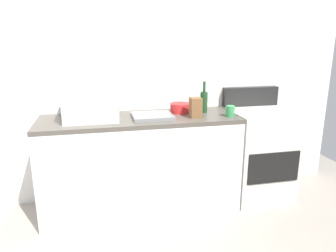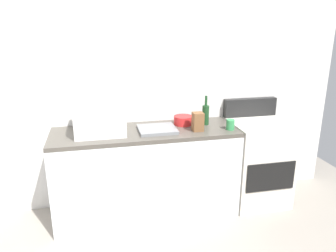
# 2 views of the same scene
# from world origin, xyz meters

# --- Properties ---
(wall_back) EXTENTS (5.00, 0.10, 2.60)m
(wall_back) POSITION_xyz_m (0.00, 1.55, 1.30)
(wall_back) COLOR silver
(wall_back) RESTS_ON ground_plane
(kitchen_counter) EXTENTS (1.80, 0.60, 0.90)m
(kitchen_counter) POSITION_xyz_m (0.30, 1.20, 0.45)
(kitchen_counter) COLOR silver
(kitchen_counter) RESTS_ON ground_plane
(stove_oven) EXTENTS (0.60, 0.61, 1.10)m
(stove_oven) POSITION_xyz_m (1.52, 1.21, 0.47)
(stove_oven) COLOR silver
(stove_oven) RESTS_ON ground_plane
(microwave) EXTENTS (0.46, 0.34, 0.27)m
(microwave) POSITION_xyz_m (-0.12, 1.18, 1.04)
(microwave) COLOR white
(microwave) RESTS_ON kitchen_counter
(sink_basin) EXTENTS (0.36, 0.32, 0.03)m
(sink_basin) POSITION_xyz_m (0.41, 1.16, 0.92)
(sink_basin) COLOR slate
(sink_basin) RESTS_ON kitchen_counter
(wine_bottle) EXTENTS (0.07, 0.07, 0.30)m
(wine_bottle) POSITION_xyz_m (0.93, 1.26, 1.01)
(wine_bottle) COLOR #193F1E
(wine_bottle) RESTS_ON kitchen_counter
(coffee_mug) EXTENTS (0.08, 0.08, 0.10)m
(coffee_mug) POSITION_xyz_m (1.12, 1.05, 0.95)
(coffee_mug) COLOR #338C4C
(coffee_mug) RESTS_ON kitchen_counter
(knife_block) EXTENTS (0.10, 0.10, 0.18)m
(knife_block) POSITION_xyz_m (0.80, 1.08, 0.99)
(knife_block) COLOR brown
(knife_block) RESTS_ON kitchen_counter
(mixing_bowl) EXTENTS (0.19, 0.19, 0.09)m
(mixing_bowl) POSITION_xyz_m (0.71, 1.31, 0.95)
(mixing_bowl) COLOR red
(mixing_bowl) RESTS_ON kitchen_counter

